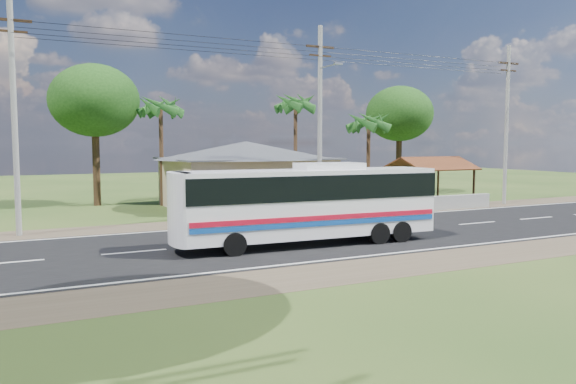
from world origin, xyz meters
The scene contains 14 objects.
ground centered at (0.00, 0.00, 0.00)m, with size 120.00×120.00×0.00m, color #264217.
road centered at (0.00, 0.00, 0.01)m, with size 120.00×16.00×0.03m.
house centered at (1.00, 13.00, 2.64)m, with size 12.40×10.00×5.00m.
waiting_shed centered at (13.00, 8.50, 2.73)m, with size 5.20×4.48×3.35m.
concrete_barrier centered at (12.00, 5.60, 0.45)m, with size 7.00×0.30×0.90m, color #9E9E99.
utility_poles centered at (2.67, 6.49, 5.77)m, with size 32.80×2.22×11.00m.
palm_near centered at (9.50, 11.00, 5.71)m, with size 2.80×2.80×6.70m.
palm_mid centered at (6.00, 15.50, 7.16)m, with size 2.80×2.80×8.20m.
palm_far centered at (-4.00, 16.00, 6.68)m, with size 2.80×2.80×7.70m.
tree_behind_house centered at (-8.00, 18.00, 7.12)m, with size 6.00×6.00×9.61m.
tree_behind_shed centered at (16.00, 16.00, 6.68)m, with size 5.60×5.60×9.02m.
coach_bus centered at (-2.02, -1.55, 1.97)m, with size 11.20×2.88×3.45m.
motorcycle centered at (8.27, 5.53, 0.41)m, with size 0.54×1.55×0.81m, color black.
person centered at (6.95, 3.99, 0.91)m, with size 0.67×0.44×1.82m, color navy.
Camera 1 is at (-13.20, -22.13, 4.28)m, focal length 35.00 mm.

